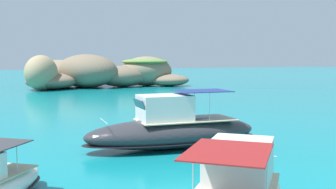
% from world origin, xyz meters
% --- Properties ---
extents(islet_large, '(20.85, 20.24, 6.32)m').
position_xyz_m(islet_large, '(2.95, 67.64, 2.59)').
color(islet_large, '#756651').
rests_on(islet_large, ground).
extents(islet_small, '(21.02, 13.75, 5.95)m').
position_xyz_m(islet_small, '(16.94, 65.55, 2.63)').
color(islet_small, '#84755B').
rests_on(islet_small, ground).
extents(motorboat_charcoal, '(11.44, 4.53, 3.49)m').
position_xyz_m(motorboat_charcoal, '(-2.24, 13.15, 1.11)').
color(motorboat_charcoal, '#2D2D33').
rests_on(motorboat_charcoal, ground).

